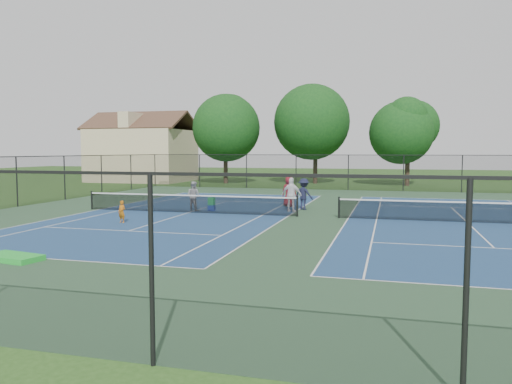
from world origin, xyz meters
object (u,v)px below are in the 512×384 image
(clapboard_house, at_px, (142,153))
(instructor, at_px, (193,196))
(tree_back_a, at_px, (225,125))
(bystander_c, at_px, (289,191))
(bystander_a, at_px, (292,195))
(child_player, at_px, (122,212))
(tree_back_c, at_px, (408,128))
(ball_crate, at_px, (212,208))
(tree_back_b, at_px, (316,119))
(ball_hopper, at_px, (212,201))
(bystander_b, at_px, (304,194))

(clapboard_house, height_order, instructor, clapboard_house)
(tree_back_a, distance_m, bystander_c, 22.88)
(tree_back_a, relative_size, bystander_a, 4.85)
(child_player, height_order, bystander_c, bystander_c)
(tree_back_c, xyz_separation_m, ball_crate, (-11.12, -23.81, -5.32))
(bystander_a, bearing_deg, instructor, 14.00)
(tree_back_b, height_order, bystander_a, tree_back_b)
(child_player, relative_size, bystander_a, 0.55)
(tree_back_c, height_order, ball_hopper, tree_back_c)
(bystander_a, bearing_deg, ball_hopper, 13.46)
(tree_back_c, bearing_deg, bystander_c, -109.68)
(instructor, bearing_deg, ball_hopper, -156.43)
(child_player, xyz_separation_m, instructor, (1.39, 5.32, 0.30))
(bystander_b, bearing_deg, child_player, 68.89)
(tree_back_c, height_order, ball_crate, tree_back_c)
(tree_back_a, bearing_deg, bystander_b, -60.70)
(instructor, height_order, bystander_a, bystander_a)
(child_player, distance_m, ball_crate, 6.03)
(bystander_a, relative_size, ball_crate, 4.95)
(tree_back_a, height_order, clapboard_house, tree_back_a)
(clapboard_house, height_order, bystander_b, clapboard_house)
(ball_crate, bearing_deg, clapboard_house, 125.33)
(tree_back_a, xyz_separation_m, clapboard_house, (-10.00, 1.00, -2.95))
(tree_back_c, bearing_deg, clapboard_house, -180.00)
(tree_back_b, height_order, instructor, tree_back_b)
(bystander_c, bearing_deg, ball_crate, 46.68)
(tree_back_a, xyz_separation_m, child_player, (4.50, -28.34, -5.52))
(clapboard_house, bearing_deg, bystander_c, -44.96)
(instructor, relative_size, bystander_b, 0.93)
(child_player, xyz_separation_m, ball_hopper, (2.38, 5.52, 0.01))
(tree_back_a, height_order, tree_back_b, tree_back_b)
(clapboard_house, bearing_deg, ball_hopper, -54.67)
(child_player, bearing_deg, instructor, 87.46)
(tree_back_a, distance_m, clapboard_house, 10.47)
(clapboard_house, distance_m, ball_hopper, 29.30)
(clapboard_house, height_order, ball_hopper, clapboard_house)
(ball_hopper, bearing_deg, tree_back_b, 85.12)
(instructor, relative_size, bystander_c, 0.90)
(tree_back_b, height_order, child_player, tree_back_b)
(tree_back_b, xyz_separation_m, bystander_c, (1.63, -21.60, -5.68))
(tree_back_b, xyz_separation_m, bystander_b, (2.76, -22.96, -5.70))
(tree_back_b, bearing_deg, ball_crate, -94.88)
(tree_back_c, xyz_separation_m, bystander_b, (-6.24, -21.96, -4.59))
(tree_back_b, relative_size, tree_back_c, 1.19)
(bystander_b, distance_m, bystander_c, 1.77)
(tree_back_a, height_order, bystander_a, tree_back_a)
(ball_crate, bearing_deg, child_player, -113.34)
(tree_back_c, height_order, child_player, tree_back_c)
(bystander_b, bearing_deg, instructor, 42.74)
(tree_back_a, height_order, bystander_c, tree_back_a)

